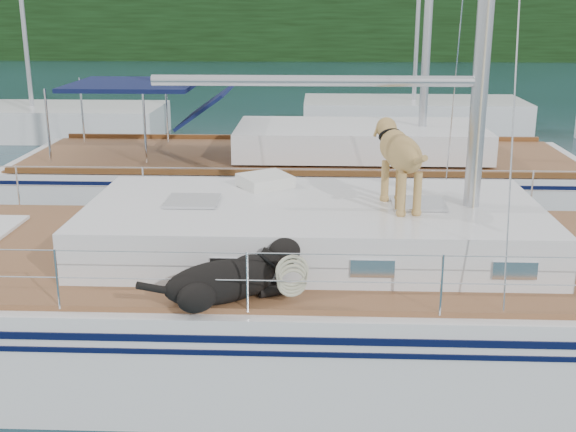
{
  "coord_description": "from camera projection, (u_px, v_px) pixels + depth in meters",
  "views": [
    {
      "loc": [
        0.84,
        -8.0,
        4.04
      ],
      "look_at": [
        0.5,
        0.2,
        1.6
      ],
      "focal_mm": 45.0,
      "sensor_mm": 36.0,
      "label": 1
    }
  ],
  "objects": [
    {
      "name": "bg_boat_center",
      "position": [
        413.0,
        115.0,
        23.88
      ],
      "size": [
        7.2,
        3.0,
        11.65
      ],
      "color": "silver",
      "rests_on": "ground"
    },
    {
      "name": "shore_bank",
      "position": [
        307.0,
        50.0,
        52.91
      ],
      "size": [
        92.0,
        1.0,
        1.2
      ],
      "primitive_type": "cube",
      "color": "#595147",
      "rests_on": "ground"
    },
    {
      "name": "bg_boat_west",
      "position": [
        34.0,
        122.0,
        22.44
      ],
      "size": [
        8.0,
        3.0,
        11.65
      ],
      "color": "silver",
      "rests_on": "ground"
    },
    {
      "name": "main_sailboat",
      "position": [
        254.0,
        294.0,
        8.64
      ],
      "size": [
        12.0,
        4.0,
        14.01
      ],
      "color": "silver",
      "rests_on": "ground"
    },
    {
      "name": "ground",
      "position": [
        247.0,
        345.0,
        8.84
      ],
      "size": [
        120.0,
        120.0,
        0.0
      ],
      "primitive_type": "plane",
      "color": "black",
      "rests_on": "ground"
    },
    {
      "name": "tree_line",
      "position": [
        307.0,
        17.0,
        51.08
      ],
      "size": [
        90.0,
        3.0,
        6.0
      ],
      "primitive_type": "cube",
      "color": "black",
      "rests_on": "ground"
    },
    {
      "name": "neighbor_sailboat",
      "position": [
        304.0,
        180.0,
        14.39
      ],
      "size": [
        11.0,
        3.5,
        13.3
      ],
      "color": "silver",
      "rests_on": "ground"
    }
  ]
}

